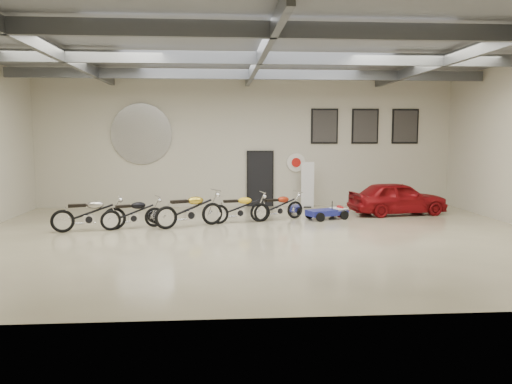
{
  "coord_description": "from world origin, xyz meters",
  "views": [
    {
      "loc": [
        -1.03,
        -13.25,
        2.75
      ],
      "look_at": [
        0.0,
        1.2,
        1.1
      ],
      "focal_mm": 35.0,
      "sensor_mm": 36.0,
      "label": 1
    }
  ],
  "objects": [
    {
      "name": "poster_mid",
      "position": [
        4.6,
        5.96,
        3.1
      ],
      "size": [
        1.05,
        0.08,
        1.35
      ],
      "primitive_type": null,
      "color": "black",
      "rests_on": "back_wall"
    },
    {
      "name": "door",
      "position": [
        0.5,
        5.95,
        1.05
      ],
      "size": [
        0.92,
        0.08,
        2.1
      ],
      "primitive_type": "cube",
      "color": "black",
      "rests_on": "back_wall"
    },
    {
      "name": "oil_sign",
      "position": [
        1.9,
        5.95,
        1.7
      ],
      "size": [
        0.72,
        0.1,
        0.72
      ],
      "primitive_type": null,
      "color": "white",
      "rests_on": "back_wall"
    },
    {
      "name": "banner_stand",
      "position": [
        2.28,
        5.5,
        0.89
      ],
      "size": [
        0.5,
        0.24,
        1.79
      ],
      "primitive_type": null,
      "rotation": [
        0.0,
        0.0,
        -0.09
      ],
      "color": "white",
      "rests_on": "floor"
    },
    {
      "name": "poster_left",
      "position": [
        3.0,
        5.96,
        3.1
      ],
      "size": [
        1.05,
        0.08,
        1.35
      ],
      "primitive_type": null,
      "color": "black",
      "rests_on": "back_wall"
    },
    {
      "name": "motorcycle_silver",
      "position": [
        -4.82,
        1.21,
        0.53
      ],
      "size": [
        2.12,
        1.11,
        1.06
      ],
      "primitive_type": null,
      "rotation": [
        0.0,
        0.0,
        0.25
      ],
      "color": "silver",
      "rests_on": "floor"
    },
    {
      "name": "motorcycle_yellow",
      "position": [
        -0.44,
        2.28,
        0.49
      ],
      "size": [
        1.97,
        1.0,
        0.98
      ],
      "primitive_type": null,
      "rotation": [
        0.0,
        0.0,
        0.23
      ],
      "color": "silver",
      "rests_on": "floor"
    },
    {
      "name": "vintage_car",
      "position": [
        5.13,
        3.61,
        0.58
      ],
      "size": [
        1.83,
        3.54,
        1.15
      ],
      "primitive_type": "imported",
      "rotation": [
        0.0,
        0.0,
        1.71
      ],
      "color": "maroon",
      "rests_on": "floor"
    },
    {
      "name": "go_kart",
      "position": [
        2.58,
        2.82,
        0.3
      ],
      "size": [
        1.82,
        1.32,
        0.6
      ],
      "primitive_type": null,
      "rotation": [
        0.0,
        0.0,
        0.39
      ],
      "color": "navy",
      "rests_on": "floor"
    },
    {
      "name": "ceiling",
      "position": [
        0.0,
        0.0,
        5.0
      ],
      "size": [
        16.0,
        12.0,
        0.01
      ],
      "primitive_type": "cube",
      "color": "slate",
      "rests_on": "back_wall"
    },
    {
      "name": "motorcycle_gold",
      "position": [
        -1.97,
        1.66,
        0.55
      ],
      "size": [
        2.2,
        1.54,
        1.11
      ],
      "primitive_type": null,
      "rotation": [
        0.0,
        0.0,
        0.46
      ],
      "color": "silver",
      "rests_on": "floor"
    },
    {
      "name": "logo_plaque",
      "position": [
        -4.0,
        5.95,
        2.8
      ],
      "size": [
        2.3,
        0.06,
        1.16
      ],
      "primitive_type": null,
      "color": "silver",
      "rests_on": "back_wall"
    },
    {
      "name": "ceiling_beams",
      "position": [
        0.0,
        0.0,
        4.75
      ],
      "size": [
        15.8,
        11.8,
        0.32
      ],
      "primitive_type": null,
      "color": "#505357",
      "rests_on": "ceiling"
    },
    {
      "name": "motorcycle_black",
      "position": [
        -3.63,
        1.52,
        0.48
      ],
      "size": [
        1.91,
        1.22,
        0.95
      ],
      "primitive_type": null,
      "rotation": [
        0.0,
        0.0,
        0.39
      ],
      "color": "silver",
      "rests_on": "floor"
    },
    {
      "name": "floor",
      "position": [
        0.0,
        0.0,
        0.0
      ],
      "size": [
        16.0,
        12.0,
        0.01
      ],
      "primitive_type": "cube",
      "color": "beige",
      "rests_on": "ground"
    },
    {
      "name": "motorcycle_red",
      "position": [
        0.85,
        2.73,
        0.46
      ],
      "size": [
        1.85,
        1.22,
        0.93
      ],
      "primitive_type": null,
      "rotation": [
        0.0,
        0.0,
        0.41
      ],
      "color": "silver",
      "rests_on": "floor"
    },
    {
      "name": "poster_right",
      "position": [
        6.2,
        5.96,
        3.1
      ],
      "size": [
        1.05,
        0.08,
        1.35
      ],
      "primitive_type": null,
      "color": "black",
      "rests_on": "back_wall"
    },
    {
      "name": "back_wall",
      "position": [
        0.0,
        6.0,
        2.5
      ],
      "size": [
        16.0,
        0.02,
        5.0
      ],
      "primitive_type": "cube",
      "color": "beige",
      "rests_on": "floor"
    }
  ]
}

